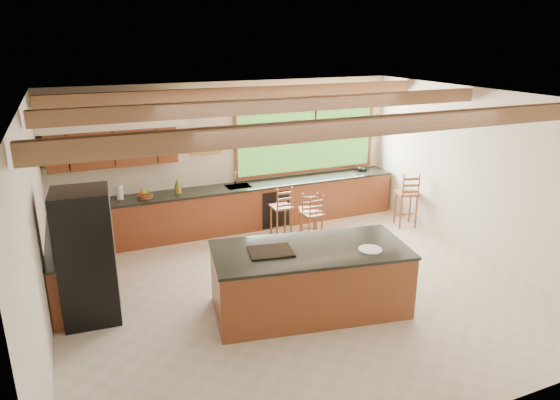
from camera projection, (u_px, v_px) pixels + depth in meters
name	position (u px, v px, depth m)	size (l,w,h in m)	color
ground	(298.00, 289.00, 7.96)	(7.20, 7.20, 0.00)	beige
room_shell	(272.00, 146.00, 7.77)	(7.27, 6.54, 3.02)	beige
counter_run	(205.00, 219.00, 9.71)	(7.12, 3.10, 1.23)	brown
island	(310.00, 279.00, 7.24)	(2.97, 1.77, 0.99)	brown
refrigerator	(87.00, 257.00, 6.86)	(0.79, 0.78, 1.91)	black
bar_stool_a	(282.00, 208.00, 9.77)	(0.39, 0.39, 1.08)	brown
bar_stool_b	(313.00, 215.00, 9.52)	(0.38, 0.38, 0.99)	brown
bar_stool_c	(310.00, 211.00, 9.76)	(0.45, 0.45, 0.99)	brown
bar_stool_d	(409.00, 195.00, 10.39)	(0.52, 0.52, 1.19)	brown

